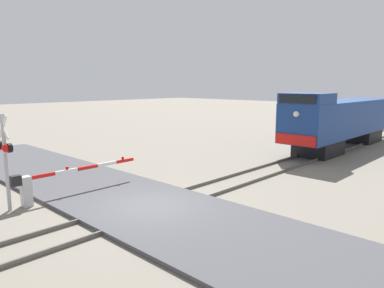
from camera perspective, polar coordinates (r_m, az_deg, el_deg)
The scene contains 7 objects.
ground_plane at distance 13.96m, azimuth -6.81°, elevation -10.29°, with size 160.00×160.00×0.00m, color gray.
rail_track_left at distance 14.47m, azimuth -8.65°, elevation -9.30°, with size 0.08×80.00×0.15m, color #59544C.
rail_track_right at distance 13.42m, azimuth -4.82°, elevation -10.74°, with size 0.08×80.00×0.15m, color #59544C.
road_surface at distance 13.94m, azimuth -6.81°, elevation -9.99°, with size 36.00×5.09×0.15m, color #47474C.
locomotive at distance 28.67m, azimuth 22.70°, elevation 3.55°, with size 2.75×14.74×4.16m.
crossing_signal at distance 14.85m, azimuth -27.61°, elevation -1.16°, with size 1.18×0.33×3.67m.
crossing_gate at distance 15.66m, azimuth -22.47°, elevation -5.66°, with size 0.36×5.68×1.30m.
Camera 1 is at (10.18, -8.32, 4.71)m, focal length 33.63 mm.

